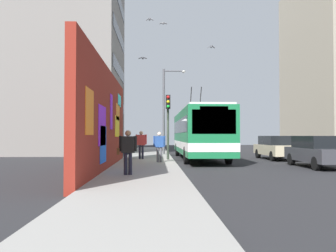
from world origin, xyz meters
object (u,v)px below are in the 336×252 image
object	(u,v)px
city_bus	(199,132)
parked_car_champagne	(277,147)
pedestrian_at_curb	(159,145)
street_lamp	(166,105)
traffic_light	(168,116)
parked_car_dark_gray	(318,151)
pedestrian_near_wall	(128,149)
pedestrian_midblock	(141,142)

from	to	relation	value
city_bus	parked_car_champagne	xyz separation A→B (m)	(-0.28, -5.20, -0.99)
pedestrian_at_curb	city_bus	bearing A→B (deg)	-31.93
parked_car_champagne	pedestrian_at_curb	xyz separation A→B (m)	(-4.03, 7.89, 0.27)
city_bus	street_lamp	xyz separation A→B (m)	(4.05, 2.05, 2.17)
city_bus	street_lamp	size ratio (longest dim) A/B	1.86
parked_car_champagne	traffic_light	bearing A→B (deg)	106.10
parked_car_dark_gray	traffic_light	world-z (taller)	traffic_light
parked_car_champagne	traffic_light	world-z (taller)	traffic_light
pedestrian_at_curb	pedestrian_near_wall	size ratio (longest dim) A/B	1.00
parked_car_dark_gray	traffic_light	xyz separation A→B (m)	(3.86, 7.35, 1.96)
pedestrian_near_wall	traffic_light	distance (m)	8.50
parked_car_dark_gray	traffic_light	size ratio (longest dim) A/B	1.14
pedestrian_at_curb	pedestrian_midblock	size ratio (longest dim) A/B	0.95
parked_car_champagne	pedestrian_near_wall	size ratio (longest dim) A/B	2.88
traffic_light	street_lamp	distance (m)	6.57
parked_car_dark_gray	pedestrian_at_curb	xyz separation A→B (m)	(1.95, 7.89, 0.27)
parked_car_dark_gray	pedestrian_near_wall	bearing A→B (deg)	115.13
pedestrian_near_wall	pedestrian_midblock	world-z (taller)	pedestrian_midblock
pedestrian_near_wall	pedestrian_at_curb	bearing A→B (deg)	-11.25
parked_car_champagne	street_lamp	bearing A→B (deg)	59.13
pedestrian_midblock	street_lamp	size ratio (longest dim) A/B	0.26
parked_car_dark_gray	pedestrian_midblock	world-z (taller)	pedestrian_midblock
city_bus	parked_car_dark_gray	xyz separation A→B (m)	(-6.26, -5.20, -0.99)
pedestrian_at_curb	traffic_light	world-z (taller)	traffic_light
street_lamp	parked_car_dark_gray	bearing A→B (deg)	-144.89
parked_car_dark_gray	pedestrian_at_curb	world-z (taller)	pedestrian_at_curb
city_bus	parked_car_dark_gray	size ratio (longest dim) A/B	2.80
parked_car_champagne	parked_car_dark_gray	bearing A→B (deg)	180.00
traffic_light	pedestrian_at_curb	bearing A→B (deg)	164.20
parked_car_champagne	pedestrian_midblock	bearing A→B (deg)	99.63
pedestrian_at_curb	pedestrian_near_wall	xyz separation A→B (m)	(-6.23, 1.24, -0.00)
traffic_light	street_lamp	xyz separation A→B (m)	(6.46, -0.10, 1.20)
pedestrian_at_curb	traffic_light	bearing A→B (deg)	-15.80
city_bus	parked_car_champagne	bearing A→B (deg)	-93.14
pedestrian_at_curb	pedestrian_midblock	xyz separation A→B (m)	(2.51, 1.10, 0.06)
traffic_light	parked_car_dark_gray	bearing A→B (deg)	-117.69
pedestrian_midblock	traffic_light	bearing A→B (deg)	-109.99
city_bus	traffic_light	bearing A→B (deg)	138.22
traffic_light	pedestrian_near_wall	bearing A→B (deg)	167.66
parked_car_champagne	pedestrian_near_wall	world-z (taller)	pedestrian_near_wall
parked_car_dark_gray	pedestrian_near_wall	xyz separation A→B (m)	(-4.28, 9.13, 0.27)
street_lamp	parked_car_champagne	bearing A→B (deg)	-120.87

